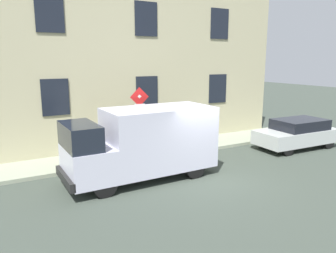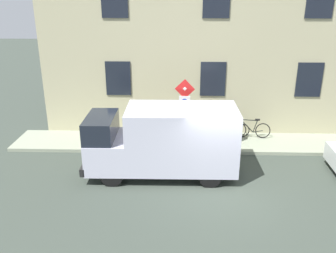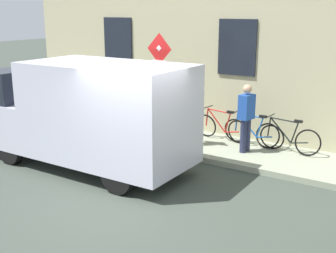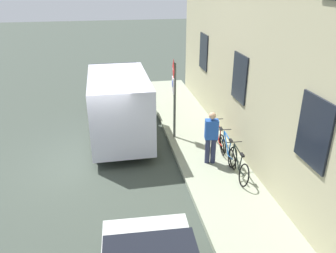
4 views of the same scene
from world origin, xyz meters
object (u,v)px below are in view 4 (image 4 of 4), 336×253
at_px(delivery_van, 119,103).
at_px(pedestrian, 211,136).
at_px(bicycle_black, 238,164).
at_px(bicycle_red, 218,138).
at_px(sign_post_stacked, 174,88).
at_px(bicycle_blue, 227,150).

xyz_separation_m(delivery_van, pedestrian, (2.69, -2.78, -0.26)).
xyz_separation_m(bicycle_black, bicycle_red, (0.00, 1.83, 0.00)).
height_order(sign_post_stacked, bicycle_red, sign_post_stacked).
distance_m(sign_post_stacked, delivery_van, 2.16).
xyz_separation_m(bicycle_blue, bicycle_red, (0.00, 0.91, 0.00)).
distance_m(bicycle_blue, pedestrian, 0.81).
relative_size(delivery_van, bicycle_blue, 3.12).
bearing_deg(delivery_van, bicycle_black, -139.01).
height_order(bicycle_black, pedestrian, pedestrian).
xyz_separation_m(delivery_van, bicycle_blue, (3.27, -2.76, -0.82)).
height_order(bicycle_blue, bicycle_red, same).
height_order(sign_post_stacked, delivery_van, sign_post_stacked).
bearing_deg(bicycle_blue, bicycle_black, -177.01).
relative_size(bicycle_blue, pedestrian, 1.00).
bearing_deg(bicycle_red, pedestrian, 154.37).
bearing_deg(bicycle_black, bicycle_red, 2.66).
bearing_deg(bicycle_blue, delivery_van, 52.85).
height_order(sign_post_stacked, bicycle_blue, sign_post_stacked).
relative_size(delivery_van, pedestrian, 3.11).
relative_size(bicycle_black, bicycle_blue, 1.00).
height_order(delivery_van, bicycle_blue, delivery_van).
bearing_deg(sign_post_stacked, bicycle_blue, -56.37).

